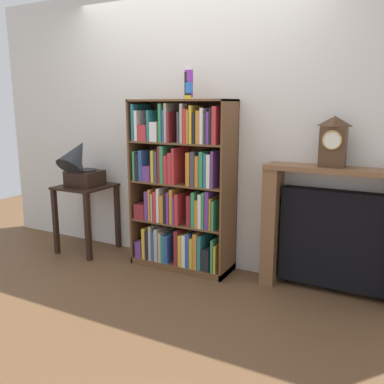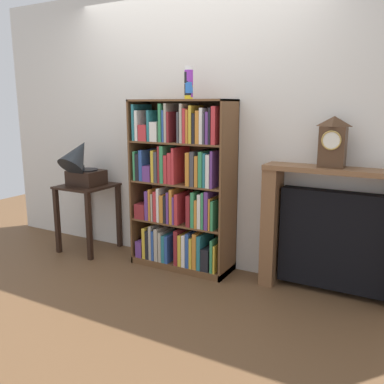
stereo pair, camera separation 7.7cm
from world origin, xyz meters
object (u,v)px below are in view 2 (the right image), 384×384
Objects in this scene: side_table_left at (88,202)px; cup_stack at (189,83)px; gramophone at (81,164)px; bookshelf at (181,192)px; mantel_clock at (333,142)px; fireplace_mantel at (334,234)px.

cup_stack is at bearing 2.35° from side_table_left.
bookshelf is at bearing 6.91° from gramophone.
cup_stack is (0.09, -0.02, 0.98)m from bookshelf.
cup_stack is at bearing -11.23° from bookshelf.
mantel_clock is (2.41, 0.13, 0.72)m from side_table_left.
cup_stack is at bearing -175.18° from fireplace_mantel.
side_table_left is 1.30× the size of gramophone.
fireplace_mantel is (1.27, 0.11, -1.19)m from cup_stack.
fireplace_mantel is 0.73m from mantel_clock.
fireplace_mantel is at bearing 3.74° from bookshelf.
cup_stack is 1.42m from gramophone.
side_table_left is (-1.10, -0.07, -0.20)m from bookshelf.
bookshelf is at bearing 3.49° from side_table_left.
cup_stack is 1.74m from fireplace_mantel.
mantel_clock is at bearing 2.83° from bookshelf.
side_table_left is 0.42m from gramophone.
gramophone is (-0.00, -0.07, 0.41)m from side_table_left.
gramophone is at bearing -175.30° from mantel_clock.
side_table_left is at bearing -176.87° from mantel_clock.
mantel_clock is at bearing 3.89° from cup_stack.
gramophone reaches higher than fireplace_mantel.
cup_stack is at bearing -176.11° from mantel_clock.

